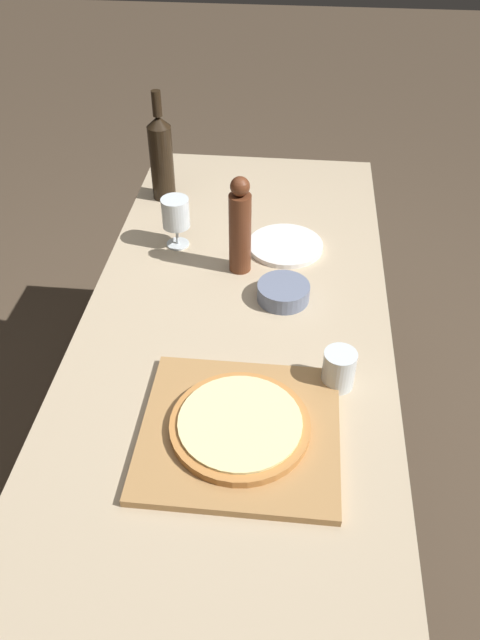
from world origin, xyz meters
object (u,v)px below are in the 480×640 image
object	(u,v)px
pizza	(240,425)
pepper_mill	(240,227)
small_bowl	(283,292)
wine_glass	(176,214)
wine_bottle	(161,156)

from	to	relation	value
pizza	pepper_mill	bearing A→B (deg)	95.82
pizza	pepper_mill	world-z (taller)	pepper_mill
pizza	small_bowl	bearing A→B (deg)	81.75
pizza	pepper_mill	size ratio (longest dim) A/B	1.03
pepper_mill	wine_glass	bearing A→B (deg)	152.51
pizza	small_bowl	xyz separation A→B (m)	(0.06, 0.45, -0.01)
wine_bottle	wine_glass	xyz separation A→B (m)	(0.09, -0.27, -0.04)
wine_glass	pizza	bearing A→B (deg)	-69.68
pizza	wine_bottle	distance (m)	0.99
wine_bottle	wine_glass	size ratio (longest dim) A/B	2.32
wine_bottle	small_bowl	world-z (taller)	wine_bottle
wine_glass	wine_bottle	bearing A→B (deg)	108.71
wine_bottle	small_bowl	distance (m)	0.64
small_bowl	pizza	bearing A→B (deg)	-98.25
pizza	wine_glass	xyz separation A→B (m)	(-0.25, 0.66, 0.07)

